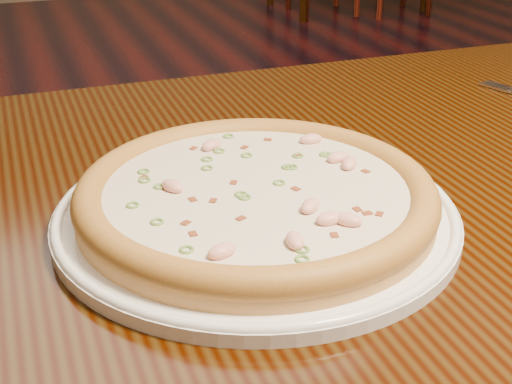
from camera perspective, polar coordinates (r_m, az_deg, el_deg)
name	(u,v)px	position (r m, az deg, el deg)	size (l,w,h in m)	color
hero_table	(344,262)	(0.79, 7.04, -5.58)	(1.20, 0.80, 0.75)	black
plate	(256,213)	(0.65, 0.00, -1.68)	(0.37, 0.37, 0.02)	white
pizza	(256,195)	(0.64, 0.02, -0.24)	(0.33, 0.33, 0.03)	tan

